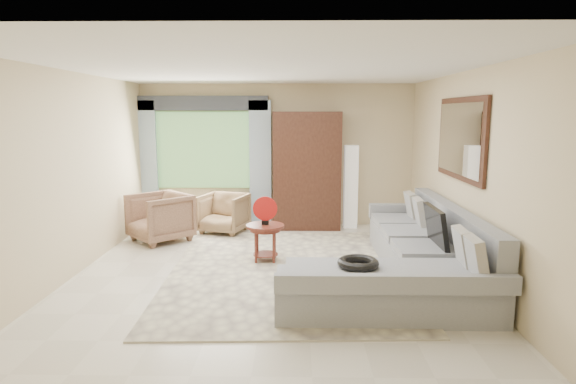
{
  "coord_description": "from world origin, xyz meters",
  "views": [
    {
      "loc": [
        0.35,
        -5.88,
        2.08
      ],
      "look_at": [
        0.25,
        0.35,
        1.05
      ],
      "focal_mm": 30.0,
      "sensor_mm": 36.0,
      "label": 1
    }
  ],
  "objects_px": {
    "coffee_table": "(265,242)",
    "armoire": "(307,171)",
    "tv_screen": "(436,227)",
    "armchair_right": "(224,213)",
    "potted_plant": "(155,216)",
    "floor_lamp": "(351,187)",
    "sectional_sofa": "(412,261)",
    "armchair_left": "(160,217)"
  },
  "relations": [
    {
      "from": "sectional_sofa",
      "to": "coffee_table",
      "type": "bearing_deg",
      "value": 155.59
    },
    {
      "from": "sectional_sofa",
      "to": "floor_lamp",
      "type": "bearing_deg",
      "value": 98.33
    },
    {
      "from": "sectional_sofa",
      "to": "potted_plant",
      "type": "relative_size",
      "value": 5.91
    },
    {
      "from": "potted_plant",
      "to": "armoire",
      "type": "height_order",
      "value": "armoire"
    },
    {
      "from": "coffee_table",
      "to": "armoire",
      "type": "relative_size",
      "value": 0.25
    },
    {
      "from": "armchair_right",
      "to": "tv_screen",
      "type": "bearing_deg",
      "value": -23.42
    },
    {
      "from": "armchair_left",
      "to": "armoire",
      "type": "xyz_separation_m",
      "value": [
        2.42,
        0.97,
        0.66
      ]
    },
    {
      "from": "armchair_right",
      "to": "floor_lamp",
      "type": "height_order",
      "value": "floor_lamp"
    },
    {
      "from": "armchair_right",
      "to": "sectional_sofa",
      "type": "bearing_deg",
      "value": -25.98
    },
    {
      "from": "tv_screen",
      "to": "coffee_table",
      "type": "bearing_deg",
      "value": 158.08
    },
    {
      "from": "coffee_table",
      "to": "potted_plant",
      "type": "bearing_deg",
      "value": 140.53
    },
    {
      "from": "potted_plant",
      "to": "armoire",
      "type": "distance_m",
      "value": 2.8
    },
    {
      "from": "potted_plant",
      "to": "floor_lamp",
      "type": "bearing_deg",
      "value": 7.0
    },
    {
      "from": "floor_lamp",
      "to": "armchair_right",
      "type": "bearing_deg",
      "value": -168.55
    },
    {
      "from": "potted_plant",
      "to": "coffee_table",
      "type": "bearing_deg",
      "value": -39.47
    },
    {
      "from": "tv_screen",
      "to": "armoire",
      "type": "relative_size",
      "value": 0.35
    },
    {
      "from": "armoire",
      "to": "tv_screen",
      "type": "bearing_deg",
      "value": -62.73
    },
    {
      "from": "armchair_left",
      "to": "armoire",
      "type": "bearing_deg",
      "value": 68.02
    },
    {
      "from": "sectional_sofa",
      "to": "tv_screen",
      "type": "distance_m",
      "value": 0.51
    },
    {
      "from": "sectional_sofa",
      "to": "tv_screen",
      "type": "bearing_deg",
      "value": -2.58
    },
    {
      "from": "tv_screen",
      "to": "armchair_left",
      "type": "relative_size",
      "value": 0.85
    },
    {
      "from": "sectional_sofa",
      "to": "armchair_left",
      "type": "distance_m",
      "value": 4.13
    },
    {
      "from": "potted_plant",
      "to": "floor_lamp",
      "type": "height_order",
      "value": "floor_lamp"
    },
    {
      "from": "armoire",
      "to": "floor_lamp",
      "type": "height_order",
      "value": "armoire"
    },
    {
      "from": "tv_screen",
      "to": "armchair_right",
      "type": "xyz_separation_m",
      "value": [
        -2.96,
        2.51,
        -0.38
      ]
    },
    {
      "from": "floor_lamp",
      "to": "coffee_table",
      "type": "bearing_deg",
      "value": -123.96
    },
    {
      "from": "coffee_table",
      "to": "armchair_right",
      "type": "relative_size",
      "value": 0.7
    },
    {
      "from": "armchair_right",
      "to": "potted_plant",
      "type": "xyz_separation_m",
      "value": [
        -1.22,
        0.03,
        -0.05
      ]
    },
    {
      "from": "armchair_right",
      "to": "armoire",
      "type": "relative_size",
      "value": 0.36
    },
    {
      "from": "sectional_sofa",
      "to": "armchair_left",
      "type": "xyz_separation_m",
      "value": [
        -3.65,
        1.93,
        0.11
      ]
    },
    {
      "from": "coffee_table",
      "to": "tv_screen",
      "type": "bearing_deg",
      "value": -21.92
    },
    {
      "from": "armchair_right",
      "to": "armoire",
      "type": "bearing_deg",
      "value": 32.17
    },
    {
      "from": "sectional_sofa",
      "to": "potted_plant",
      "type": "distance_m",
      "value": 4.65
    },
    {
      "from": "armoire",
      "to": "armchair_right",
      "type": "bearing_deg",
      "value": -164.75
    },
    {
      "from": "floor_lamp",
      "to": "sectional_sofa",
      "type": "bearing_deg",
      "value": -81.67
    },
    {
      "from": "sectional_sofa",
      "to": "armchair_right",
      "type": "bearing_deg",
      "value": 137.1
    },
    {
      "from": "armchair_right",
      "to": "armchair_left",
      "type": "bearing_deg",
      "value": -132.19
    },
    {
      "from": "tv_screen",
      "to": "armoire",
      "type": "xyz_separation_m",
      "value": [
        -1.5,
        2.91,
        0.33
      ]
    },
    {
      "from": "coffee_table",
      "to": "armchair_right",
      "type": "bearing_deg",
      "value": 116.7
    },
    {
      "from": "tv_screen",
      "to": "armoire",
      "type": "bearing_deg",
      "value": 117.27
    },
    {
      "from": "tv_screen",
      "to": "potted_plant",
      "type": "distance_m",
      "value": 4.91
    },
    {
      "from": "armchair_left",
      "to": "armchair_right",
      "type": "relative_size",
      "value": 1.15
    }
  ]
}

